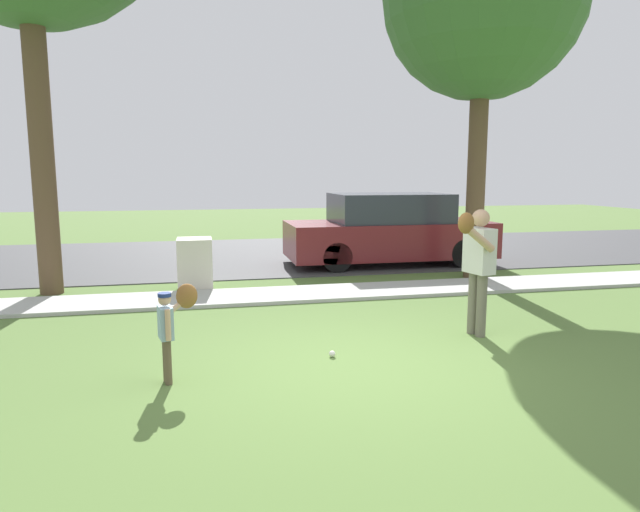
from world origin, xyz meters
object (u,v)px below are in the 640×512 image
Objects in this scene: person_child at (173,319)px; parked_suv_maroon at (389,231)px; baseball at (332,354)px; person_adult at (477,259)px; utility_cabinet at (195,264)px.

person_child is 0.21× the size of parked_suv_maroon.
person_child reaches higher than baseball.
person_adult reaches higher than parked_suv_maroon.
baseball is at bearing -1.12° from person_child.
person_child is 13.23× the size of baseball.
person_child is at bearing -168.27° from baseball.
person_child is 1.04× the size of utility_cabinet.
baseball is at bearing 65.22° from parked_suv_maroon.
person_child is at bearing 54.82° from parked_suv_maroon.
person_adult reaches higher than baseball.
baseball is 6.80m from parked_suv_maroon.
person_adult is 22.32× the size of baseball.
person_adult reaches higher than person_child.
baseball is 0.08× the size of utility_cabinet.
baseball is 4.49m from utility_cabinet.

